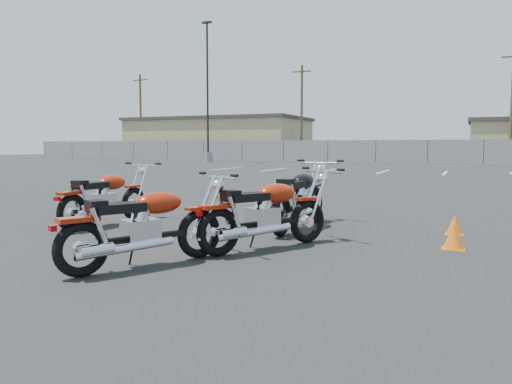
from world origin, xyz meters
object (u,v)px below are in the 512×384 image
at_px(motorcycle_second_black, 299,198).
at_px(motorcycle_rear_red, 144,226).
at_px(motorcycle_third_red, 266,213).
at_px(motorcycle_front_red, 105,198).

xyz_separation_m(motorcycle_second_black, motorcycle_rear_red, (-0.77, -3.09, -0.04)).
bearing_deg(motorcycle_third_red, motorcycle_rear_red, -121.62).
bearing_deg(motorcycle_second_black, motorcycle_front_red, -163.08).
height_order(motorcycle_third_red, motorcycle_rear_red, motorcycle_third_red).
relative_size(motorcycle_front_red, motorcycle_rear_red, 1.06).
bearing_deg(motorcycle_second_black, motorcycle_third_red, -86.58).
relative_size(motorcycle_second_black, motorcycle_third_red, 1.11).
bearing_deg(motorcycle_third_red, motorcycle_front_red, 167.20).
height_order(motorcycle_front_red, motorcycle_rear_red, motorcycle_front_red).
bearing_deg(motorcycle_third_red, motorcycle_second_black, 93.42).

